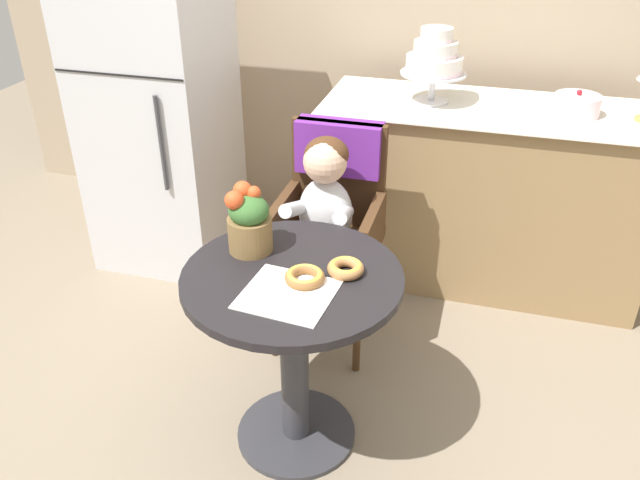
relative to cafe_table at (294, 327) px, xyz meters
The scene contains 12 objects.
ground_plane 0.51m from the cafe_table, ahead, with size 8.00×8.00×0.00m, color gray.
cafe_table is the anchor object (origin of this frame).
wicker_chair 0.70m from the cafe_table, 93.86° to the left, with size 0.42×0.45×0.95m.
seated_child 0.56m from the cafe_table, 94.98° to the left, with size 0.27×0.32×0.73m.
paper_napkin 0.24m from the cafe_table, 78.86° to the right, with size 0.27×0.26×0.00m, color white.
donut_front 0.29m from the cafe_table, 17.66° to the left, with size 0.12×0.12×0.04m.
donut_mid 0.24m from the cafe_table, 31.00° to the right, with size 0.13×0.13×0.04m.
flower_vase 0.39m from the cafe_table, 149.81° to the left, with size 0.15×0.15×0.24m.
display_counter 1.41m from the cafe_table, 67.07° to the left, with size 1.56×0.62×0.90m.
tiered_cake_stand 1.45m from the cafe_table, 78.74° to the left, with size 0.30×0.30×0.34m.
round_layer_cake 1.63m from the cafe_table, 55.39° to the left, with size 0.20×0.20×0.11m.
refrigerator 1.56m from the cafe_table, 133.67° to the left, with size 0.64×0.63×1.70m.
Camera 1 is at (0.56, -1.63, 1.85)m, focal length 36.13 mm.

